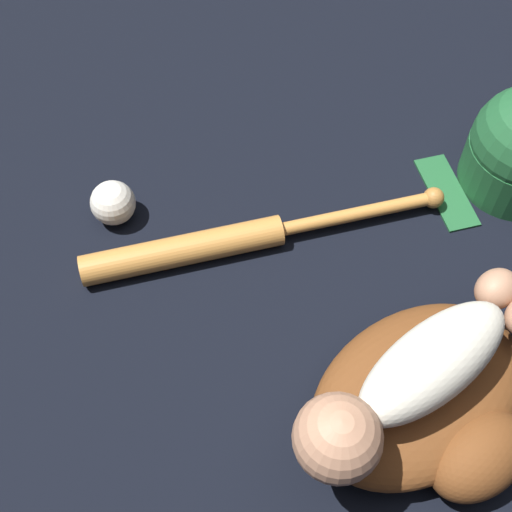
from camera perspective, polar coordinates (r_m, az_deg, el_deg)
The scene contains 5 objects.
ground_plane at distance 0.98m, azimuth 10.03°, elevation -11.84°, with size 6.00×6.00×0.00m, color black.
baseball_glove at distance 0.94m, azimuth 13.63°, elevation -11.28°, with size 0.37×0.32×0.09m.
baby_figure at distance 0.85m, azimuth 12.41°, elevation -9.58°, with size 0.38×0.20×0.10m.
baseball_bat at distance 1.06m, azimuth -2.94°, elevation 1.08°, with size 0.44×0.40×0.05m.
baseball at distance 1.11m, azimuth -11.38°, elevation 4.19°, with size 0.07×0.07×0.07m.
Camera 1 is at (0.39, 0.05, 0.90)m, focal length 50.00 mm.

